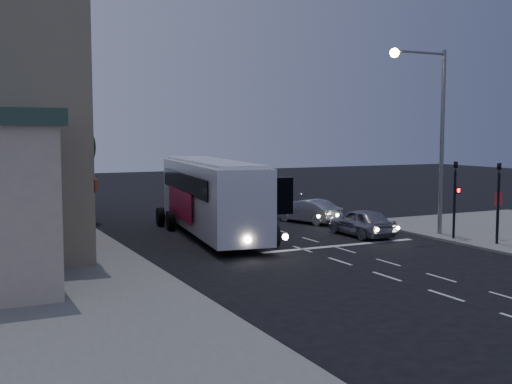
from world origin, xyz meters
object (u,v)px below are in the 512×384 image
car_suv (362,222)px  car_sedan_a (308,211)px  traffic_signal_main (455,190)px  traffic_signal_side (499,193)px  car_sedan_c (236,196)px  tour_bus (211,195)px  street_tree (59,144)px  car_sedan_b (264,202)px  regulatory_sign (498,208)px  streetlight (432,120)px

car_suv → car_sedan_a: car_suv is taller
car_suv → car_sedan_a: (0.06, 5.34, -0.03)m
traffic_signal_main → traffic_signal_side: size_ratio=1.00×
car_sedan_c → traffic_signal_side: traffic_signal_side is taller
car_sedan_a → traffic_signal_side: (3.81, -10.34, 1.75)m
tour_bus → car_sedan_c: (6.63, 11.68, -1.34)m
car_sedan_a → street_tree: 14.51m
traffic_signal_main → street_tree: 21.38m
car_suv → car_sedan_b: 10.09m
car_suv → car_sedan_b: size_ratio=0.78×
car_suv → regulatory_sign: regulatory_sign is taller
car_sedan_c → street_tree: 13.81m
streetlight → traffic_signal_side: bearing=-74.3°
car_sedan_c → traffic_signal_main: size_ratio=1.21×
car_sedan_b → traffic_signal_main: 13.67m
tour_bus → street_tree: (-6.04, 7.70, 2.46)m
car_sedan_c → street_tree: size_ratio=0.80×
traffic_signal_main → regulatory_sign: size_ratio=1.86×
car_sedan_a → traffic_signal_side: size_ratio=0.99×
car_suv → traffic_signal_side: bearing=128.4°
tour_bus → traffic_signal_main: size_ratio=3.06×
car_sedan_a → car_sedan_c: car_sedan_c is taller
traffic_signal_side → street_tree: 23.24m
car_suv → street_tree: bearing=-40.9°
car_sedan_a → car_sedan_b: car_sedan_b is taller
traffic_signal_side → car_sedan_b: bearing=105.6°
car_sedan_a → traffic_signal_side: bearing=91.7°
tour_bus → car_sedan_b: bearing=54.3°
car_suv → car_sedan_b: bearing=-87.4°
traffic_signal_main → traffic_signal_side: same height
tour_bus → regulatory_sign: size_ratio=5.69×
traffic_signal_side → traffic_signal_main: bearing=109.5°
car_sedan_a → regulatory_sign: 10.58m
traffic_signal_main → regulatory_sign: 2.14m
car_sedan_a → car_sedan_c: 9.86m
traffic_signal_main → street_tree: street_tree is taller
tour_bus → streetlight: size_ratio=1.39×
car_sedan_a → car_sedan_c: (-0.03, 9.86, 0.02)m
tour_bus → traffic_signal_main: 11.76m
car_suv → streetlight: (2.91, -1.60, 5.03)m
car_sedan_a → traffic_signal_side: traffic_signal_side is taller
car_sedan_a → tour_bus: bearing=-3.3°
car_sedan_a → traffic_signal_main: (3.11, -8.36, 1.75)m
regulatory_sign → street_tree: bearing=138.9°
traffic_signal_main → car_sedan_c: bearing=99.8°
tour_bus → street_tree: street_tree is taller
tour_bus → car_sedan_a: 7.03m
traffic_signal_main → streetlight: bearing=100.2°
car_sedan_b → car_sedan_c: (0.37, 5.12, -0.07)m
regulatory_sign → streetlight: streetlight is taller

